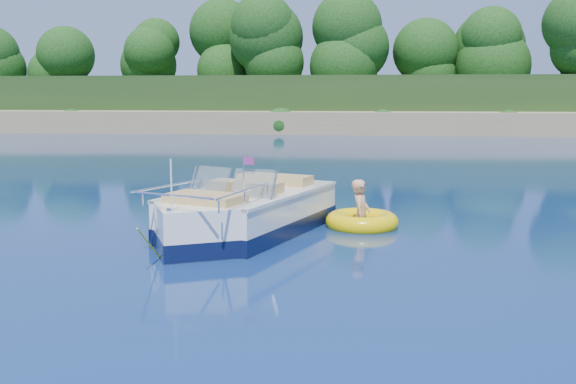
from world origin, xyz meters
name	(u,v)px	position (x,y,z in m)	size (l,w,h in m)	color
ground	(406,306)	(0.00, 0.00, 0.00)	(160.00, 160.00, 0.00)	#091841
shoreline	(371,109)	(0.00, 63.77, 0.98)	(170.00, 59.00, 6.00)	#8D7351
treeline	(375,55)	(0.04, 41.01, 5.55)	(150.00, 7.12, 8.19)	#311E10
motorboat	(241,217)	(-2.94, 3.86, 0.37)	(3.25, 5.55, 1.93)	white
tow_tube	(362,222)	(-0.61, 4.98, 0.10)	(1.99, 1.99, 0.40)	yellow
boy	(361,227)	(-0.63, 4.97, 0.00)	(0.57, 0.37, 1.57)	tan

